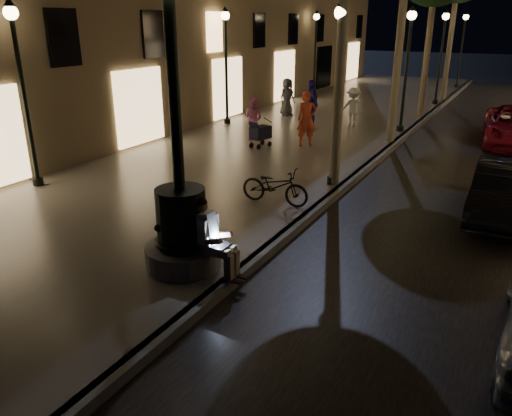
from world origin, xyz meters
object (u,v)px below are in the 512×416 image
Objects in this scene: fountain_lamppost at (181,215)px; pedestrian_blue at (311,103)px; lamp_curb_a at (338,72)px; bicycle at (275,186)px; lamp_curb_b at (408,54)px; lamp_curb_d at (463,40)px; pedestrian_white at (352,107)px; pedestrian_dark at (287,97)px; lamp_left_a at (20,72)px; pedestrian_red at (307,119)px; stroller at (260,133)px; seated_man_laptop at (210,235)px; pedestrian_pink at (253,118)px; car_second at (504,191)px; lamp_curb_c at (442,45)px; lamp_left_b at (226,51)px; lamp_left_c at (316,42)px.

fountain_lamppost reaches higher than pedestrian_blue.
lamp_curb_a is 3.47m from bicycle.
lamp_curb_b is 1.00× the size of lamp_curb_d.
fountain_lamppost is at bearing 62.34° from pedestrian_white.
lamp_curb_d is 2.78× the size of pedestrian_dark.
pedestrian_red is (4.71, 7.76, -2.06)m from lamp_left_a.
pedestrian_blue is (0.12, 4.34, 0.44)m from stroller.
seated_man_laptop is at bearing -53.51° from stroller.
fountain_lamppost is 3.22× the size of pedestrian_pink.
pedestrian_blue reaches higher than pedestrian_pink.
stroller is 0.27× the size of car_second.
lamp_curb_c is 2.98× the size of pedestrian_pink.
lamp_curb_d is 20.82m from pedestrian_pink.
lamp_left_b is at bearing 152.59° from car_second.
lamp_left_a reaches higher than pedestrian_pink.
lamp_left_a is 4.53× the size of stroller.
pedestrian_pink is at bearing 30.65° from bicycle.
car_second is at bearing 95.56° from pedestrian_white.
stroller is 0.66× the size of pedestrian_pink.
pedestrian_pink is at bearing 25.40° from pedestrian_white.
pedestrian_red is 6.23m from bicycle.
fountain_lamppost reaches higher than lamp_curb_c.
lamp_curb_a is 9.30m from lamp_left_b.
pedestrian_dark is at bearing -128.89° from lamp_curb_c.
lamp_left_c is at bearing 113.93° from lamp_curb_a.
stroller is 0.61× the size of bicycle.
pedestrian_blue reaches higher than pedestrian_dark.
lamp_curb_c is at bearing 88.18° from fountain_lamppost.
bicycle is (-0.69, -2.21, -2.58)m from lamp_curb_a.
seated_man_laptop is at bearing -173.29° from bicycle.
pedestrian_white is at bearing -104.46° from lamp_curb_c.
lamp_left_a is at bearing -109.54° from lamp_curb_c.
bicycle is at bearing 99.05° from seated_man_laptop.
lamp_left_a reaches higher than pedestrian_blue.
lamp_curb_b is 2.94× the size of pedestrian_white.
lamp_curb_a is 1.22× the size of car_second.
pedestrian_red is (-1.69, 9.76, -0.04)m from fountain_lamppost.
pedestrian_pink is 4.87m from pedestrian_white.
lamp_left_a reaches higher than pedestrian_red.
lamp_curb_c is 1.00× the size of lamp_curb_d.
lamp_curb_b is at bearing -78.31° from pedestrian_dark.
lamp_curb_a is at bearing -95.12° from pedestrian_red.
lamp_left_b reaches higher than car_second.
stroller is (-3.04, 8.77, -0.48)m from fountain_lamppost.
lamp_left_c is at bearing 90.00° from lamp_left_a.
lamp_curb_b is (0.70, 14.00, 2.02)m from fountain_lamppost.
lamp_left_c is 2.94× the size of pedestrian_white.
lamp_curb_c is 13.97m from stroller.
pedestrian_dark is 12.28m from bicycle.
lamp_left_a is at bearing 162.65° from fountain_lamppost.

